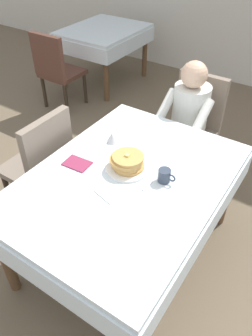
% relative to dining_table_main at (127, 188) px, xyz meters
% --- Properties ---
extents(ground_plane, '(14.00, 14.00, 0.00)m').
position_rel_dining_table_main_xyz_m(ground_plane, '(0.00, 0.00, -0.65)').
color(ground_plane, brown).
extents(dining_table_main, '(1.12, 1.52, 0.74)m').
position_rel_dining_table_main_xyz_m(dining_table_main, '(0.00, 0.00, 0.00)').
color(dining_table_main, silver).
rests_on(dining_table_main, ground).
extents(chair_diner, '(0.44, 0.45, 0.93)m').
position_rel_dining_table_main_xyz_m(chair_diner, '(-0.06, 1.17, -0.12)').
color(chair_diner, '#7A6B5B').
rests_on(chair_diner, ground).
extents(diner_person, '(0.40, 0.43, 1.12)m').
position_rel_dining_table_main_xyz_m(diner_person, '(-0.06, 1.01, 0.02)').
color(diner_person, silver).
rests_on(diner_person, ground).
extents(chair_left_side, '(0.45, 0.44, 0.93)m').
position_rel_dining_table_main_xyz_m(chair_left_side, '(-0.77, 0.00, -0.12)').
color(chair_left_side, '#7A6B5B').
rests_on(chair_left_side, ground).
extents(plate_breakfast, '(0.28, 0.28, 0.02)m').
position_rel_dining_table_main_xyz_m(plate_breakfast, '(-0.04, 0.07, 0.10)').
color(plate_breakfast, white).
rests_on(plate_breakfast, dining_table_main).
extents(breakfast_stack, '(0.22, 0.21, 0.10)m').
position_rel_dining_table_main_xyz_m(breakfast_stack, '(-0.05, 0.07, 0.15)').
color(breakfast_stack, tan).
rests_on(breakfast_stack, plate_breakfast).
extents(cup_coffee, '(0.11, 0.08, 0.08)m').
position_rel_dining_table_main_xyz_m(cup_coffee, '(0.21, 0.10, 0.13)').
color(cup_coffee, '#333D4C').
rests_on(cup_coffee, dining_table_main).
extents(syrup_pitcher, '(0.08, 0.08, 0.07)m').
position_rel_dining_table_main_xyz_m(syrup_pitcher, '(-0.30, 0.26, 0.13)').
color(syrup_pitcher, silver).
rests_on(syrup_pitcher, dining_table_main).
extents(fork_left_of_plate, '(0.01, 0.18, 0.00)m').
position_rel_dining_table_main_xyz_m(fork_left_of_plate, '(-0.23, 0.05, 0.09)').
color(fork_left_of_plate, silver).
rests_on(fork_left_of_plate, dining_table_main).
extents(knife_right_of_plate, '(0.02, 0.20, 0.00)m').
position_rel_dining_table_main_xyz_m(knife_right_of_plate, '(0.15, 0.05, 0.09)').
color(knife_right_of_plate, silver).
rests_on(knife_right_of_plate, dining_table_main).
extents(spoon_near_edge, '(0.15, 0.05, 0.00)m').
position_rel_dining_table_main_xyz_m(spoon_near_edge, '(-0.02, -0.22, 0.09)').
color(spoon_near_edge, silver).
rests_on(spoon_near_edge, dining_table_main).
extents(napkin_folded, '(0.18, 0.13, 0.01)m').
position_rel_dining_table_main_xyz_m(napkin_folded, '(-0.34, -0.07, 0.09)').
color(napkin_folded, '#8C2D4C').
rests_on(napkin_folded, dining_table_main).
extents(background_table_far, '(0.92, 1.12, 0.74)m').
position_rel_dining_table_main_xyz_m(background_table_far, '(-1.91, 2.32, -0.03)').
color(background_table_far, silver).
rests_on(background_table_far, ground).
extents(background_chair_empty, '(0.44, 0.45, 0.93)m').
position_rel_dining_table_main_xyz_m(background_chair_empty, '(-1.91, 1.37, -0.12)').
color(background_chair_empty, '#4C2D23').
rests_on(background_chair_empty, ground).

